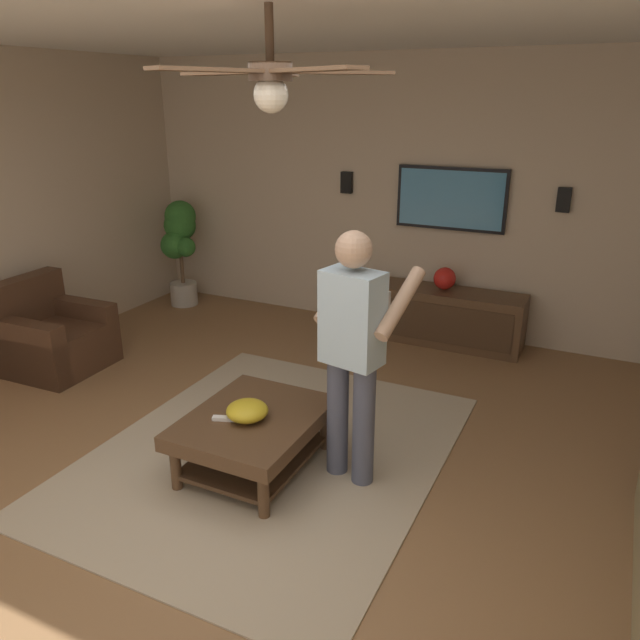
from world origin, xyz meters
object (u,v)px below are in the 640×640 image
object	(u,v)px
potted_plant_tall	(180,240)
wall_speaker_right	(347,182)
armchair	(52,339)
vase_round	(445,278)
bowl	(247,411)
media_console	(437,315)
tv	(451,199)
remote_white	(224,418)
ceiling_fan	(272,78)
coffee_table	(254,429)
person_standing	(353,345)
remote_black	(240,412)
wall_speaker_left	(564,200)

from	to	relation	value
potted_plant_tall	wall_speaker_right	distance (m)	2.09
armchair	vase_round	bearing A→B (deg)	33.84
bowl	media_console	bearing A→B (deg)	-9.29
tv	remote_white	xyz separation A→B (m)	(-3.13, 0.59, -1.00)
armchair	ceiling_fan	world-z (taller)	ceiling_fan
media_console	potted_plant_tall	distance (m)	3.08
armchair	coffee_table	size ratio (longest dim) A/B	0.84
armchair	person_standing	xyz separation A→B (m)	(-0.40, -3.13, 0.65)
armchair	media_console	world-z (taller)	armchair
tv	vase_round	world-z (taller)	tv
media_console	wall_speaker_right	distance (m)	1.68
coffee_table	remote_white	xyz separation A→B (m)	(-0.13, 0.13, 0.12)
tv	wall_speaker_right	size ratio (longest dim) A/B	4.91
coffee_table	media_console	distance (m)	2.79
tv	remote_black	size ratio (longest dim) A/B	7.20
bowl	armchair	bearing A→B (deg)	75.21
remote_black	vase_round	world-z (taller)	vase_round
coffee_table	tv	bearing A→B (deg)	-8.63
potted_plant_tall	ceiling_fan	distance (m)	4.56
bowl	remote_white	distance (m)	0.16
remote_white	wall_speaker_left	xyz separation A→B (m)	(3.14, -1.62, 1.06)
person_standing	ceiling_fan	distance (m)	1.63
coffee_table	tv	distance (m)	3.23
coffee_table	armchair	bearing A→B (deg)	76.49
coffee_table	tv	size ratio (longest dim) A/B	0.93
armchair	coffee_table	xyz separation A→B (m)	(-0.60, -2.52, 0.02)
vase_round	potted_plant_tall	bearing A→B (deg)	93.41
coffee_table	ceiling_fan	bearing A→B (deg)	-132.56
wall_speaker_left	wall_speaker_right	bearing A→B (deg)	90.00
person_standing	remote_black	xyz separation A→B (m)	(-0.22, 0.70, -0.52)
bowl	wall_speaker_right	xyz separation A→B (m)	(3.07, 0.66, 1.04)
tv	vase_round	xyz separation A→B (m)	(-0.21, -0.05, -0.75)
coffee_table	wall_speaker_left	size ratio (longest dim) A/B	4.55
armchair	remote_black	size ratio (longest dim) A/B	5.58
wall_speaker_left	wall_speaker_right	size ratio (longest dim) A/B	1.00
wall_speaker_left	wall_speaker_right	distance (m)	2.15
person_standing	potted_plant_tall	size ratio (longest dim) A/B	1.34
armchair	ceiling_fan	distance (m)	3.79
bowl	wall_speaker_left	size ratio (longest dim) A/B	1.23
armchair	remote_white	xyz separation A→B (m)	(-0.74, -2.38, 0.13)
coffee_table	wall_speaker_left	distance (m)	3.55
person_standing	vase_round	bearing A→B (deg)	13.65
remote_black	armchair	bearing A→B (deg)	-87.37
wall_speaker_right	coffee_table	bearing A→B (deg)	-167.58
person_standing	wall_speaker_left	world-z (taller)	person_standing
armchair	vase_round	size ratio (longest dim) A/B	3.81
media_console	wall_speaker_right	xyz separation A→B (m)	(0.25, 1.12, 1.22)
tv	coffee_table	bearing A→B (deg)	-8.63
person_standing	armchair	bearing A→B (deg)	93.90
armchair	remote_white	distance (m)	2.50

